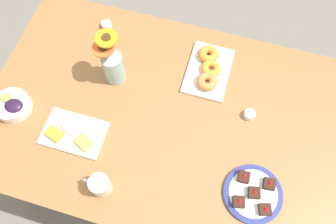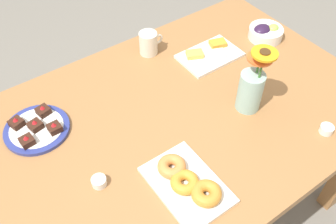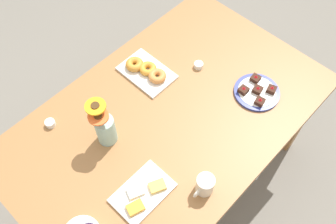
{
  "view_description": "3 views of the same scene",
  "coord_description": "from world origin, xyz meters",
  "px_view_note": "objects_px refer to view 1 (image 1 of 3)",
  "views": [
    {
      "loc": [
        -0.16,
        0.54,
        2.04
      ],
      "look_at": [
        0.0,
        0.0,
        0.78
      ],
      "focal_mm": 35.0,
      "sensor_mm": 36.0,
      "label": 1
    },
    {
      "loc": [
        -0.53,
        -0.74,
        1.76
      ],
      "look_at": [
        0.0,
        0.0,
        0.78
      ],
      "focal_mm": 40.0,
      "sensor_mm": 36.0,
      "label": 2
    },
    {
      "loc": [
        0.69,
        0.66,
        2.28
      ],
      "look_at": [
        0.0,
        0.0,
        0.78
      ],
      "focal_mm": 40.0,
      "sensor_mm": 36.0,
      "label": 3
    }
  ],
  "objects_px": {
    "croissant_platter": "(208,69)",
    "flower_vase": "(113,65)",
    "dining_table": "(168,123)",
    "grape_bowl": "(13,105)",
    "coffee_mug": "(100,185)",
    "dessert_plate": "(253,194)",
    "jam_cup_berry": "(106,25)",
    "cheese_platter": "(73,133)",
    "jam_cup_honey": "(250,115)"
  },
  "relations": [
    {
      "from": "dining_table",
      "to": "jam_cup_honey",
      "type": "xyz_separation_m",
      "value": [
        -0.34,
        -0.1,
        0.1
      ]
    },
    {
      "from": "dining_table",
      "to": "flower_vase",
      "type": "height_order",
      "value": "flower_vase"
    },
    {
      "from": "jam_cup_berry",
      "to": "croissant_platter",
      "type": "bearing_deg",
      "value": 168.49
    },
    {
      "from": "jam_cup_berry",
      "to": "coffee_mug",
      "type": "bearing_deg",
      "value": 109.32
    },
    {
      "from": "cheese_platter",
      "to": "croissant_platter",
      "type": "distance_m",
      "value": 0.66
    },
    {
      "from": "dining_table",
      "to": "croissant_platter",
      "type": "distance_m",
      "value": 0.31
    },
    {
      "from": "croissant_platter",
      "to": "grape_bowl",
      "type": "bearing_deg",
      "value": 28.56
    },
    {
      "from": "jam_cup_berry",
      "to": "dining_table",
      "type": "bearing_deg",
      "value": 138.44
    },
    {
      "from": "jam_cup_honey",
      "to": "dining_table",
      "type": "bearing_deg",
      "value": 16.08
    },
    {
      "from": "dining_table",
      "to": "cheese_platter",
      "type": "distance_m",
      "value": 0.42
    },
    {
      "from": "dining_table",
      "to": "coffee_mug",
      "type": "bearing_deg",
      "value": 66.36
    },
    {
      "from": "coffee_mug",
      "to": "flower_vase",
      "type": "xyz_separation_m",
      "value": [
        0.12,
        -0.49,
        0.05
      ]
    },
    {
      "from": "dessert_plate",
      "to": "coffee_mug",
      "type": "bearing_deg",
      "value": 13.82
    },
    {
      "from": "croissant_platter",
      "to": "flower_vase",
      "type": "relative_size",
      "value": 1.04
    },
    {
      "from": "coffee_mug",
      "to": "jam_cup_honey",
      "type": "bearing_deg",
      "value": -136.89
    },
    {
      "from": "dining_table",
      "to": "jam_cup_berry",
      "type": "distance_m",
      "value": 0.57
    },
    {
      "from": "grape_bowl",
      "to": "cheese_platter",
      "type": "distance_m",
      "value": 0.29
    },
    {
      "from": "jam_cup_honey",
      "to": "dessert_plate",
      "type": "relative_size",
      "value": 0.21
    },
    {
      "from": "grape_bowl",
      "to": "cheese_platter",
      "type": "bearing_deg",
      "value": 171.81
    },
    {
      "from": "dining_table",
      "to": "flower_vase",
      "type": "xyz_separation_m",
      "value": [
        0.28,
        -0.12,
        0.18
      ]
    },
    {
      "from": "coffee_mug",
      "to": "cheese_platter",
      "type": "bearing_deg",
      "value": -41.62
    },
    {
      "from": "grape_bowl",
      "to": "dessert_plate",
      "type": "height_order",
      "value": "grape_bowl"
    },
    {
      "from": "jam_cup_berry",
      "to": "jam_cup_honey",
      "type": "bearing_deg",
      "value": 159.91
    },
    {
      "from": "grape_bowl",
      "to": "jam_cup_berry",
      "type": "bearing_deg",
      "value": -113.48
    },
    {
      "from": "croissant_platter",
      "to": "dessert_plate",
      "type": "distance_m",
      "value": 0.57
    },
    {
      "from": "jam_cup_honey",
      "to": "flower_vase",
      "type": "bearing_deg",
      "value": -2.21
    },
    {
      "from": "jam_cup_honey",
      "to": "dessert_plate",
      "type": "height_order",
      "value": "dessert_plate"
    },
    {
      "from": "jam_cup_honey",
      "to": "jam_cup_berry",
      "type": "xyz_separation_m",
      "value": [
        0.76,
        -0.28,
        0.0
      ]
    },
    {
      "from": "jam_cup_berry",
      "to": "dessert_plate",
      "type": "xyz_separation_m",
      "value": [
        -0.83,
        0.6,
        -0.0
      ]
    },
    {
      "from": "cheese_platter",
      "to": "flower_vase",
      "type": "bearing_deg",
      "value": -103.7
    },
    {
      "from": "croissant_platter",
      "to": "jam_cup_honey",
      "type": "xyz_separation_m",
      "value": [
        -0.22,
        0.17,
        -0.01
      ]
    },
    {
      "from": "jam_cup_honey",
      "to": "jam_cup_berry",
      "type": "bearing_deg",
      "value": -20.09
    },
    {
      "from": "croissant_platter",
      "to": "jam_cup_berry",
      "type": "relative_size",
      "value": 5.83
    },
    {
      "from": "grape_bowl",
      "to": "coffee_mug",
      "type": "bearing_deg",
      "value": 156.02
    },
    {
      "from": "dessert_plate",
      "to": "croissant_platter",
      "type": "bearing_deg",
      "value": -59.03
    },
    {
      "from": "dining_table",
      "to": "grape_bowl",
      "type": "xyz_separation_m",
      "value": [
        0.65,
        0.15,
        0.12
      ]
    },
    {
      "from": "dessert_plate",
      "to": "dining_table",
      "type": "bearing_deg",
      "value": -29.07
    },
    {
      "from": "cheese_platter",
      "to": "flower_vase",
      "type": "relative_size",
      "value": 0.96
    },
    {
      "from": "coffee_mug",
      "to": "cheese_platter",
      "type": "xyz_separation_m",
      "value": [
        0.2,
        -0.18,
        -0.04
      ]
    },
    {
      "from": "jam_cup_berry",
      "to": "cheese_platter",
      "type": "bearing_deg",
      "value": 96.33
    },
    {
      "from": "cheese_platter",
      "to": "flower_vase",
      "type": "height_order",
      "value": "flower_vase"
    },
    {
      "from": "grape_bowl",
      "to": "flower_vase",
      "type": "relative_size",
      "value": 0.56
    },
    {
      "from": "coffee_mug",
      "to": "jam_cup_berry",
      "type": "bearing_deg",
      "value": -70.68
    },
    {
      "from": "coffee_mug",
      "to": "cheese_platter",
      "type": "relative_size",
      "value": 0.44
    },
    {
      "from": "jam_cup_honey",
      "to": "flower_vase",
      "type": "xyz_separation_m",
      "value": [
        0.62,
        -0.02,
        0.08
      ]
    },
    {
      "from": "jam_cup_berry",
      "to": "flower_vase",
      "type": "relative_size",
      "value": 0.18
    },
    {
      "from": "grape_bowl",
      "to": "croissant_platter",
      "type": "xyz_separation_m",
      "value": [
        -0.76,
        -0.42,
        -0.01
      ]
    },
    {
      "from": "coffee_mug",
      "to": "dessert_plate",
      "type": "bearing_deg",
      "value": -166.18
    },
    {
      "from": "jam_cup_honey",
      "to": "dessert_plate",
      "type": "distance_m",
      "value": 0.33
    },
    {
      "from": "croissant_platter",
      "to": "dessert_plate",
      "type": "height_order",
      "value": "dessert_plate"
    }
  ]
}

